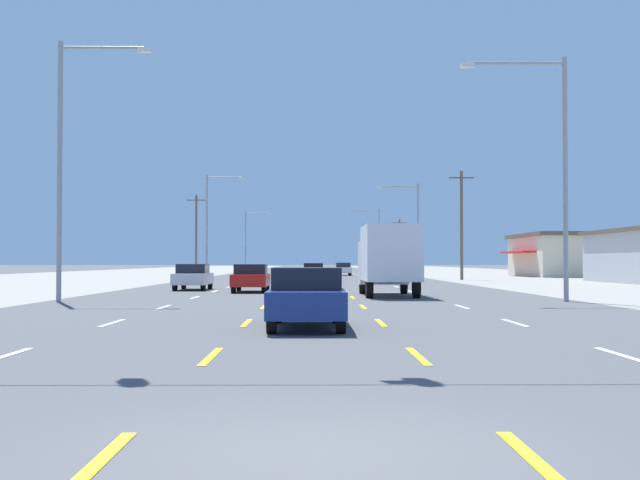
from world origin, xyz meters
TOP-DOWN VIEW (x-y plane):
  - ground_plane at (0.00, 66.00)m, footprint 572.00×572.00m
  - lot_apron_left at (-24.75, 66.00)m, footprint 28.00×440.00m
  - lot_apron_right at (24.75, 66.00)m, footprint 28.00×440.00m
  - lane_markings at (0.00, 104.50)m, footprint 10.64×227.60m
  - signal_span_wire at (-0.04, 7.93)m, footprint 24.85×0.52m
  - sedan_center_turn_nearest at (-0.18, 12.91)m, footprint 1.80×4.50m
  - box_truck_inner_right_near at (3.49, 31.10)m, footprint 2.40×7.20m
  - sedan_inner_left_mid at (-3.26, 36.17)m, footprint 1.80×4.50m
  - sedan_far_left_midfar at (-6.77, 39.45)m, footprint 1.80×4.50m
  - sedan_center_turn_far at (0.07, 63.50)m, footprint 1.80×4.50m
  - suv_far_right_farther at (6.97, 77.63)m, footprint 1.98×4.90m
  - sedan_inner_right_farthest at (3.46, 85.97)m, footprint 1.80×4.50m
  - storefront_right_row_2 at (27.74, 81.07)m, footprint 11.70×14.97m
  - streetlight_left_row_0 at (-9.82, 25.87)m, footprint 3.72×0.26m
  - streetlight_right_row_0 at (9.71, 25.87)m, footprint 4.29×0.26m
  - streetlight_left_row_1 at (-9.80, 71.59)m, footprint 3.71×0.26m
  - streetlight_right_row_1 at (9.73, 71.59)m, footprint 4.01×0.26m
  - streetlight_left_row_2 at (-9.76, 117.32)m, footprint 3.87×0.26m
  - streetlight_right_row_2 at (9.58, 117.32)m, footprint 5.03×0.26m
  - utility_pole_right_row_1 at (12.97, 64.18)m, footprint 2.20×0.26m
  - utility_pole_left_row_2 at (-13.81, 90.35)m, footprint 2.20×0.26m
  - utility_pole_right_row_3 at (14.54, 129.17)m, footprint 2.20×0.26m

SIDE VIEW (x-z plane):
  - ground_plane at x=0.00m, z-range 0.00..0.00m
  - lot_apron_left at x=-24.75m, z-range 0.00..0.01m
  - lot_apron_right at x=24.75m, z-range 0.00..0.01m
  - lane_markings at x=0.00m, z-range 0.00..0.01m
  - sedan_center_turn_nearest at x=-0.18m, z-range 0.03..1.49m
  - sedan_inner_left_mid at x=-3.26m, z-range 0.03..1.49m
  - sedan_far_left_midfar at x=-6.77m, z-range 0.03..1.49m
  - sedan_center_turn_far at x=0.07m, z-range 0.03..1.49m
  - sedan_inner_right_farthest at x=3.46m, z-range 0.03..1.49m
  - suv_far_right_farther at x=6.97m, z-range 0.04..2.02m
  - box_truck_inner_right_near at x=3.49m, z-range 0.22..3.45m
  - storefront_right_row_2 at x=27.74m, z-range 0.02..4.63m
  - utility_pole_right_row_3 at x=14.54m, z-range 0.19..8.82m
  - utility_pole_left_row_2 at x=-13.81m, z-range 0.20..9.68m
  - utility_pole_right_row_1 at x=12.97m, z-range 0.20..9.69m
  - streetlight_right_row_1 at x=9.73m, z-range 0.74..9.83m
  - streetlight_left_row_2 at x=-9.76m, z-range 0.73..9.91m
  - streetlight_left_row_1 at x=-9.80m, z-range 0.72..10.64m
  - signal_span_wire at x=-0.04m, z-range 0.92..10.47m
  - streetlight_right_row_2 at x=9.58m, z-range 0.87..10.52m
  - streetlight_right_row_0 at x=9.71m, z-range 0.79..10.65m
  - streetlight_left_row_0 at x=-9.82m, z-range 0.73..11.18m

